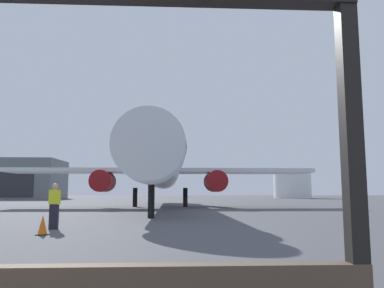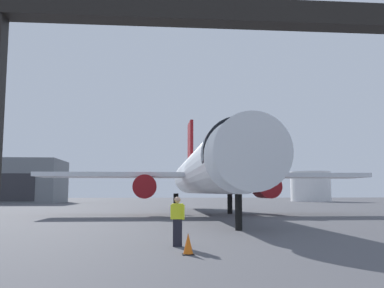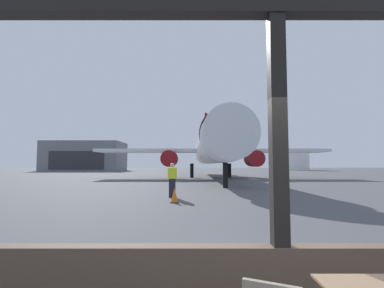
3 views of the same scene
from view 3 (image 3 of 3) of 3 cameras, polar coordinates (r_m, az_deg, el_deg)
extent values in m
plane|color=#4C4C51|center=(43.72, 1.17, -6.26)|extent=(220.00, 220.00, 0.00)
cube|color=brown|center=(4.06, 16.84, -23.05)|extent=(9.11, 0.24, 0.64)
cube|color=black|center=(4.36, 15.82, 24.54)|extent=(9.11, 0.24, 0.24)
cube|color=black|center=(3.84, 16.38, -1.63)|extent=(0.20, 0.20, 3.61)
cylinder|color=silver|center=(36.26, 3.48, -0.92)|extent=(3.72, 32.69, 3.72)
cone|color=silver|center=(18.74, 7.02, 2.07)|extent=(3.53, 2.60, 3.53)
cylinder|color=black|center=(20.64, 6.35, 1.92)|extent=(3.79, 0.90, 3.79)
cube|color=silver|center=(36.30, -8.37, -1.36)|extent=(13.11, 4.20, 0.36)
cube|color=silver|center=(37.26, 15.07, -1.33)|extent=(13.11, 4.20, 0.36)
cylinder|color=maroon|center=(34.61, -4.73, -2.92)|extent=(1.90, 3.20, 1.90)
cylinder|color=maroon|center=(35.29, 11.90, -2.87)|extent=(1.90, 3.20, 1.90)
cube|color=maroon|center=(51.41, 2.38, 2.90)|extent=(0.36, 4.40, 5.20)
cylinder|color=black|center=(20.83, 6.32, -6.14)|extent=(0.36, 0.36, 1.80)
cylinder|color=black|center=(36.90, -0.31, -5.27)|extent=(0.44, 0.44, 1.80)
cylinder|color=black|center=(37.21, 7.13, -5.22)|extent=(0.44, 0.44, 1.80)
cube|color=black|center=(14.74, -4.21, -8.67)|extent=(0.32, 0.20, 0.95)
cube|color=yellow|center=(14.70, -4.20, -5.75)|extent=(0.40, 0.22, 0.55)
sphere|color=tan|center=(14.69, -4.19, -4.17)|extent=(0.22, 0.22, 0.22)
cylinder|color=yellow|center=(14.85, -4.94, -5.83)|extent=(0.09, 0.09, 0.52)
cylinder|color=yellow|center=(14.55, -3.44, -5.87)|extent=(0.09, 0.09, 0.52)
cone|color=orange|center=(12.77, -3.78, -10.04)|extent=(0.32, 0.32, 0.66)
cube|color=black|center=(12.80, -3.79, -11.43)|extent=(0.36, 0.36, 0.03)
cube|color=slate|center=(85.20, -20.54, -2.30)|extent=(20.28, 12.69, 7.88)
cube|color=#2D2D33|center=(79.21, -22.16, -2.99)|extent=(14.20, 0.10, 4.73)
cylinder|color=white|center=(92.59, 19.31, -2.94)|extent=(8.40, 8.40, 6.30)
camera|label=1|loc=(3.57, 99.79, -3.08)|focal=36.26mm
camera|label=2|loc=(1.83, -104.13, 8.52)|focal=39.43mm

